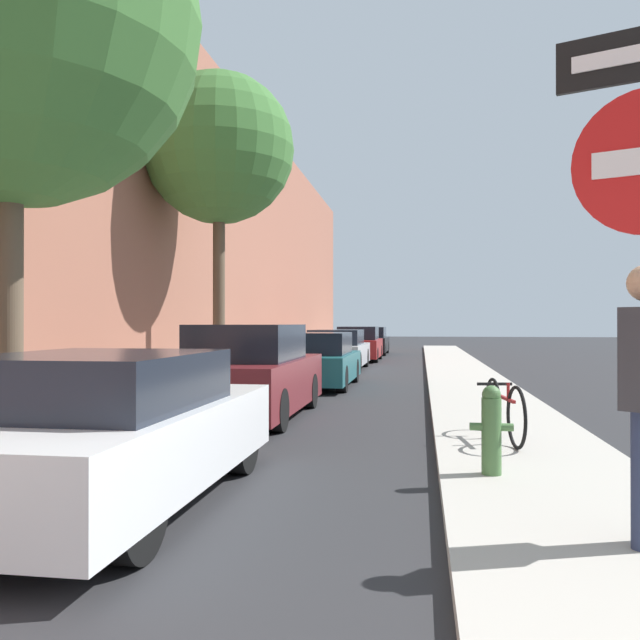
% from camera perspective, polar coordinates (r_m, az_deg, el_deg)
% --- Properties ---
extents(ground_plane, '(120.00, 120.00, 0.00)m').
position_cam_1_polar(ground_plane, '(15.93, 2.59, -5.82)').
color(ground_plane, '#28282B').
extents(sidewalk_left, '(2.00, 52.00, 0.12)m').
position_cam_1_polar(sidewalk_left, '(16.50, -7.52, -5.42)').
color(sidewalk_left, '#ADA89E').
rests_on(sidewalk_left, ground).
extents(sidewalk_right, '(2.00, 52.00, 0.12)m').
position_cam_1_polar(sidewalk_right, '(15.88, 13.10, -5.62)').
color(sidewalk_right, '#ADA89E').
rests_on(sidewalk_right, ground).
extents(building_facade_left, '(0.70, 52.00, 8.77)m').
position_cam_1_polar(building_facade_left, '(17.10, -11.92, 9.31)').
color(building_facade_left, '#9E604C').
rests_on(building_facade_left, ground).
extents(parked_car_white, '(1.86, 4.05, 1.29)m').
position_cam_1_polar(parked_car_white, '(5.86, -18.34, -9.16)').
color(parked_car_white, black).
rests_on(parked_car_white, ground).
extents(parked_car_maroon, '(1.69, 4.28, 1.52)m').
position_cam_1_polar(parked_car_maroon, '(10.62, -6.11, -4.75)').
color(parked_car_maroon, black).
rests_on(parked_car_maroon, ground).
extents(parked_car_teal, '(1.83, 4.09, 1.31)m').
position_cam_1_polar(parked_car_teal, '(15.75, -0.45, -3.62)').
color(parked_car_teal, black).
rests_on(parked_car_teal, ground).
extents(parked_car_silver, '(1.82, 4.59, 1.32)m').
position_cam_1_polar(parked_car_silver, '(21.59, 1.53, -2.68)').
color(parked_car_silver, black).
rests_on(parked_car_silver, ground).
extents(parked_car_red, '(1.73, 4.05, 1.40)m').
position_cam_1_polar(parked_car_red, '(26.66, 3.42, -2.17)').
color(parked_car_red, black).
rests_on(parked_car_red, ground).
extents(parked_car_black, '(1.80, 4.52, 1.35)m').
position_cam_1_polar(parked_car_black, '(32.18, 4.33, -1.88)').
color(parked_car_black, black).
rests_on(parked_car_black, ground).
extents(street_tree_near, '(3.92, 3.92, 6.56)m').
position_cam_1_polar(street_tree_near, '(8.09, -25.50, 22.79)').
color(street_tree_near, brown).
rests_on(street_tree_near, sidewalk_left).
extents(street_tree_far, '(3.21, 3.21, 6.75)m').
position_cam_1_polar(street_tree_far, '(14.46, -8.85, 14.55)').
color(street_tree_far, brown).
rests_on(street_tree_far, sidewalk_left).
extents(fire_hydrant, '(0.40, 0.18, 0.83)m').
position_cam_1_polar(fire_hydrant, '(6.37, 14.81, -9.19)').
color(fire_hydrant, '#47703D').
rests_on(fire_hydrant, sidewalk_right).
extents(bicycle, '(0.44, 1.74, 0.72)m').
position_cam_1_polar(bicycle, '(8.20, 15.83, -7.63)').
color(bicycle, black).
rests_on(bicycle, sidewalk_right).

